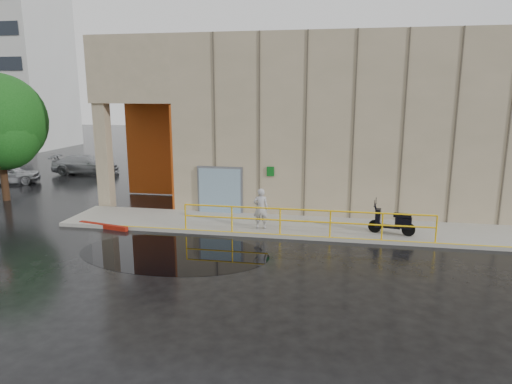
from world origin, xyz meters
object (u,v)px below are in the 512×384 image
person (261,208)px  scooter (393,215)px  red_curb (103,226)px  car_a (7,174)px  car_c (85,164)px

person → scooter: 5.10m
scooter → person: bearing=-167.4°
scooter → red_curb: 11.65m
red_curb → car_a: bearing=143.9°
scooter → car_a: (-22.04, 6.84, -0.29)m
red_curb → person: bearing=5.8°
car_c → scooter: bearing=-127.4°
person → car_c: size_ratio=0.37×
scooter → red_curb: bearing=-164.9°
scooter → car_a: 23.08m
red_curb → car_c: car_c is taller
scooter → car_c: 22.14m
person → car_a: (-16.94, 6.96, -0.33)m
person → car_a: person is taller
car_c → car_a: bearing=138.1°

